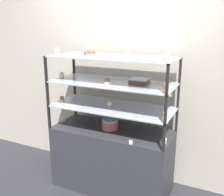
{
  "coord_description": "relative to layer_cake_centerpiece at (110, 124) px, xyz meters",
  "views": [
    {
      "loc": [
        1.16,
        -2.43,
        1.85
      ],
      "look_at": [
        0.0,
        0.0,
        1.09
      ],
      "focal_mm": 42.0,
      "sensor_mm": 36.0,
      "label": 1
    }
  ],
  "objects": [
    {
      "name": "cupcake_2",
      "position": [
        -0.57,
        -0.09,
        0.24
      ],
      "size": [
        0.05,
        0.05,
        0.07
      ],
      "color": "beige",
      "rests_on": "display_riser_lower"
    },
    {
      "name": "price_tag_2",
      "position": [
        0.1,
        -0.26,
        0.5
      ],
      "size": [
        0.04,
        0.0,
        0.04
      ],
      "color": "white",
      "rests_on": "display_riser_middle"
    },
    {
      "name": "layer_cake_centerpiece",
      "position": [
        0.0,
        0.0,
        0.0
      ],
      "size": [
        0.18,
        0.18,
        0.12
      ],
      "color": "#C66660",
      "rests_on": "display_base"
    },
    {
      "name": "cupcake_11",
      "position": [
        0.63,
        -0.15,
        0.78
      ],
      "size": [
        0.06,
        0.06,
        0.07
      ],
      "color": "#CCB28C",
      "rests_on": "display_riser_upper"
    },
    {
      "name": "price_tag_0",
      "position": [
        0.35,
        -0.26,
        -0.04
      ],
      "size": [
        0.04,
        0.0,
        0.04
      ],
      "color": "white",
      "rests_on": "display_base"
    },
    {
      "name": "cupcake_6",
      "position": [
        0.03,
        -0.12,
        0.51
      ],
      "size": [
        0.06,
        0.06,
        0.07
      ],
      "color": "white",
      "rests_on": "display_riser_middle"
    },
    {
      "name": "cupcake_4",
      "position": [
        0.63,
        -0.13,
        0.24
      ],
      "size": [
        0.05,
        0.05,
        0.07
      ],
      "color": "#CCB28C",
      "rests_on": "display_riser_lower"
    },
    {
      "name": "display_riser_upper",
      "position": [
        0.03,
        -0.0,
        0.73
      ],
      "size": [
        1.32,
        0.55,
        0.27
      ],
      "color": "black",
      "rests_on": "display_riser_middle"
    },
    {
      "name": "back_wall",
      "position": [
        0.03,
        0.42,
        0.52
      ],
      "size": [
        8.0,
        0.05,
        2.6
      ],
      "color": "beige",
      "rests_on": "ground_plane"
    },
    {
      "name": "cupcake_0",
      "position": [
        -0.59,
        -0.05,
        -0.03
      ],
      "size": [
        0.05,
        0.05,
        0.06
      ],
      "color": "#CCB28C",
      "rests_on": "display_base"
    },
    {
      "name": "ground_plane",
      "position": [
        0.03,
        -0.0,
        -0.78
      ],
      "size": [
        20.0,
        20.0,
        0.0
      ],
      "primitive_type": "plane",
      "color": "#2D2D33"
    },
    {
      "name": "sheet_cake_frosted",
      "position": [
        0.32,
        0.03,
        0.51
      ],
      "size": [
        0.18,
        0.15,
        0.06
      ],
      "color": "brown",
      "rests_on": "display_riser_middle"
    },
    {
      "name": "display_base",
      "position": [
        0.03,
        -0.0,
        -0.42
      ],
      "size": [
        1.32,
        0.55,
        0.72
      ],
      "color": "#333338",
      "rests_on": "ground_plane"
    },
    {
      "name": "display_riser_lower",
      "position": [
        0.03,
        -0.0,
        0.2
      ],
      "size": [
        1.32,
        0.55,
        0.27
      ],
      "color": "black",
      "rests_on": "display_base"
    },
    {
      "name": "cupcake_7",
      "position": [
        0.63,
        -0.15,
        0.51
      ],
      "size": [
        0.06,
        0.06,
        0.07
      ],
      "color": "white",
      "rests_on": "display_riser_middle"
    },
    {
      "name": "cupcake_8",
      "position": [
        -0.58,
        -0.11,
        0.78
      ],
      "size": [
        0.06,
        0.06,
        0.07
      ],
      "color": "#CCB28C",
      "rests_on": "display_riser_upper"
    },
    {
      "name": "cupcake_10",
      "position": [
        0.23,
        -0.11,
        0.78
      ],
      "size": [
        0.06,
        0.06,
        0.07
      ],
      "color": "beige",
      "rests_on": "display_riser_upper"
    },
    {
      "name": "cupcake_1",
      "position": [
        0.64,
        -0.09,
        -0.03
      ],
      "size": [
        0.05,
        0.05,
        0.06
      ],
      "color": "#CCB28C",
      "rests_on": "display_base"
    },
    {
      "name": "price_tag_3",
      "position": [
        -0.11,
        -0.26,
        0.77
      ],
      "size": [
        0.04,
        0.0,
        0.04
      ],
      "color": "white",
      "rests_on": "display_riser_upper"
    },
    {
      "name": "cupcake_9",
      "position": [
        -0.17,
        -0.09,
        0.78
      ],
      "size": [
        0.06,
        0.06,
        0.07
      ],
      "color": "#CCB28C",
      "rests_on": "display_riser_upper"
    },
    {
      "name": "cupcake_5",
      "position": [
        -0.58,
        -0.05,
        0.51
      ],
      "size": [
        0.06,
        0.06,
        0.07
      ],
      "color": "beige",
      "rests_on": "display_riser_middle"
    },
    {
      "name": "cupcake_3",
      "position": [
        0.02,
        -0.05,
        0.24
      ],
      "size": [
        0.05,
        0.05,
        0.07
      ],
      "color": "#CCB28C",
      "rests_on": "display_riser_lower"
    },
    {
      "name": "donut_glazed",
      "position": [
        -0.27,
        0.06,
        0.76
      ],
      "size": [
        0.13,
        0.13,
        0.04
      ],
      "color": "brown",
      "rests_on": "display_riser_upper"
    },
    {
      "name": "display_riser_middle",
      "position": [
        0.03,
        -0.0,
        0.46
      ],
      "size": [
        1.32,
        0.55,
        0.27
      ],
      "color": "black",
      "rests_on": "display_riser_lower"
    },
    {
      "name": "price_tag_1",
      "position": [
        -0.28,
        -0.26,
        0.23
      ],
      "size": [
        0.04,
        0.0,
        0.04
      ],
      "color": "white",
      "rests_on": "display_riser_lower"
    }
  ]
}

